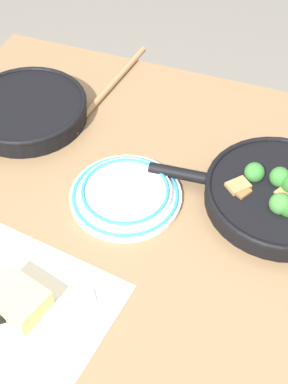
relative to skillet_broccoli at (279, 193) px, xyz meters
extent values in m
plane|color=slate|center=(-0.25, -0.08, -0.77)|extent=(14.00, 14.00, 0.00)
cube|color=olive|center=(-0.25, -0.08, -0.04)|extent=(1.09, 0.88, 0.03)
cylinder|color=#BCBCC1|center=(-0.73, 0.30, -0.41)|extent=(0.05, 0.05, 0.71)
cylinder|color=black|center=(0.00, 0.00, -0.01)|extent=(0.29, 0.29, 0.04)
torus|color=black|center=(0.00, 0.00, 0.01)|extent=(0.30, 0.30, 0.01)
cylinder|color=black|center=(-0.20, -0.02, 0.00)|extent=(0.12, 0.03, 0.02)
cylinder|color=#2C6823|center=(-0.06, 0.02, 0.00)|extent=(0.01, 0.01, 0.02)
sphere|color=#387A33|center=(-0.06, 0.02, 0.02)|extent=(0.04, 0.04, 0.04)
cylinder|color=#2C6823|center=(-0.01, 0.02, 0.00)|extent=(0.01, 0.01, 0.02)
sphere|color=#387A33|center=(-0.01, 0.02, 0.02)|extent=(0.04, 0.04, 0.04)
cylinder|color=#357027|center=(0.01, -0.05, 0.00)|extent=(0.01, 0.01, 0.02)
sphere|color=#428438|center=(0.01, -0.05, 0.02)|extent=(0.04, 0.04, 0.04)
cylinder|color=#245B1C|center=(0.02, -0.05, -0.01)|extent=(0.01, 0.01, 0.02)
cube|color=#AD7F4C|center=(0.01, 0.00, 0.00)|extent=(0.04, 0.05, 0.03)
cube|color=olive|center=(-0.07, -0.03, 0.00)|extent=(0.05, 0.05, 0.03)
cube|color=#AD7F4C|center=(-0.08, -0.02, 0.00)|extent=(0.05, 0.05, 0.04)
cube|color=#9E703D|center=(-0.10, 0.01, 0.00)|extent=(0.03, 0.04, 0.03)
cylinder|color=black|center=(-0.58, 0.06, 0.00)|extent=(0.27, 0.27, 0.04)
torus|color=black|center=(-0.58, 0.06, 0.02)|extent=(0.27, 0.27, 0.01)
cylinder|color=#DBC156|center=(-0.58, 0.06, -0.01)|extent=(0.22, 0.22, 0.02)
cylinder|color=#A87A4C|center=(-0.45, 0.23, -0.02)|extent=(0.06, 0.34, 0.02)
ellipsoid|color=#A87A4C|center=(-0.47, 0.04, -0.02)|extent=(0.05, 0.07, 0.02)
cube|color=beige|center=(-0.37, -0.38, -0.02)|extent=(0.35, 0.30, 0.00)
cube|color=silver|center=(-0.31, -0.36, -0.02)|extent=(0.13, 0.10, 0.01)
cube|color=#EFD67A|center=(-0.37, -0.38, 0.00)|extent=(0.11, 0.10, 0.04)
cylinder|color=white|center=(-0.28, -0.09, -0.02)|extent=(0.22, 0.22, 0.01)
torus|color=teal|center=(-0.28, -0.09, -0.01)|extent=(0.21, 0.21, 0.01)
cylinder|color=white|center=(-0.28, -0.09, -0.01)|extent=(0.18, 0.18, 0.01)
torus|color=teal|center=(-0.28, -0.09, 0.00)|extent=(0.18, 0.18, 0.01)
camera|label=1|loc=(-0.01, -0.74, 0.78)|focal=50.00mm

